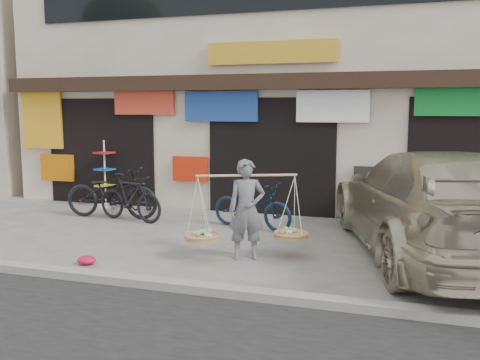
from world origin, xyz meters
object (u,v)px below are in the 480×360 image
(bike_0, at_px, (112,193))
(suv, at_px, (434,204))
(display_rack, at_px, (105,180))
(bike_1, at_px, (130,198))
(street_vendor, at_px, (247,213))
(bike_2, at_px, (252,205))

(bike_0, height_order, suv, suv)
(suv, bearing_deg, display_rack, -33.30)
(bike_1, bearing_deg, street_vendor, -108.49)
(bike_0, height_order, bike_1, bike_0)
(street_vendor, distance_m, bike_0, 4.46)
(bike_1, height_order, bike_2, bike_1)
(bike_0, xyz_separation_m, bike_1, (0.56, -0.19, -0.05))
(bike_0, bearing_deg, bike_1, -113.09)
(bike_2, xyz_separation_m, suv, (3.46, -1.06, 0.41))
(street_vendor, bearing_deg, bike_1, 125.41)
(bike_2, bearing_deg, suv, -91.76)
(bike_0, distance_m, bike_2, 3.31)
(bike_0, distance_m, suv, 6.87)
(bike_0, bearing_deg, bike_2, -95.45)
(bike_1, bearing_deg, bike_0, 84.52)
(bike_0, relative_size, suv, 0.33)
(street_vendor, xyz_separation_m, bike_1, (-3.30, 2.03, -0.24))
(suv, bearing_deg, bike_2, -33.51)
(street_vendor, distance_m, display_rack, 5.89)
(street_vendor, relative_size, bike_2, 1.05)
(bike_0, distance_m, display_rack, 1.52)
(bike_1, bearing_deg, bike_2, -74.08)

